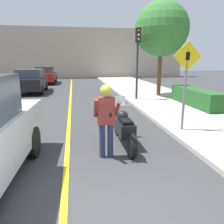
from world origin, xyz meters
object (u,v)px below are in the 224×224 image
Objects in this scene: parked_car_black at (31,81)px; parked_car_red at (46,75)px; street_tree at (162,29)px; motorcycle at (124,128)px; crossing_sign at (186,78)px; traffic_light at (138,51)px; person_biker at (106,113)px.

parked_car_red is (0.29, 6.07, 0.00)m from parked_car_black.
street_tree is at bearing -50.31° from parked_car_red.
motorcycle is 0.83× the size of crossing_sign.
crossing_sign is 12.11m from parked_car_black.
street_tree is at bearing 74.67° from crossing_sign.
crossing_sign is at bearing -105.33° from street_tree.
traffic_light reaches higher than parked_car_black.
crossing_sign is at bearing 16.69° from motorcycle.
person_biker is at bearing -78.98° from parked_car_red.
parked_car_red is (-6.14, 16.29, -0.94)m from crossing_sign.
parked_car_black is at bearing -92.77° from parked_car_red.
parked_car_red reaches higher than motorcycle.
motorcycle is at bearing -163.31° from crossing_sign.
parked_car_red is at bearing 110.64° from crossing_sign.
motorcycle is at bearing -109.21° from traffic_light.
motorcycle is at bearing 50.40° from person_biker.
traffic_light is at bearing -34.65° from parked_car_black.
traffic_light is (0.11, 5.70, 1.02)m from crossing_sign.
person_biker is at bearing -72.14° from parked_car_black.
traffic_light is 2.36m from street_tree.
person_biker reaches higher than parked_car_black.
person_biker is 0.43× the size of parked_car_black.
parked_car_red is at bearing 103.43° from motorcycle.
street_tree is at bearing -23.14° from parked_car_black.
traffic_light reaches higher than motorcycle.
parked_car_black is at bearing 111.78° from motorcycle.
traffic_light reaches higher than person_biker.
traffic_light is 0.92× the size of parked_car_red.
crossing_sign is 7.30m from street_tree.
parked_car_black is 1.00× the size of parked_car_red.
street_tree reaches higher than traffic_light.
person_biker reaches higher than parked_car_red.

